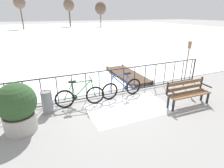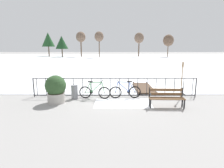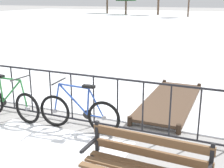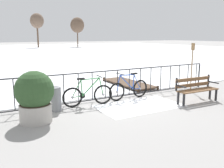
# 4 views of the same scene
# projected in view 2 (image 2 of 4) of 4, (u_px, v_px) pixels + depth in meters

# --- Properties ---
(ground_plane) EXTENTS (160.00, 160.00, 0.00)m
(ground_plane) POSITION_uv_depth(u_px,v_px,m) (114.00, 97.00, 10.37)
(ground_plane) COLOR gray
(frozen_pond) EXTENTS (80.00, 56.00, 0.03)m
(frozen_pond) POSITION_uv_depth(u_px,v_px,m) (112.00, 60.00, 38.19)
(frozen_pond) COLOR white
(frozen_pond) RESTS_ON ground
(snow_patch) EXTENTS (2.79, 1.66, 0.01)m
(snow_patch) POSITION_uv_depth(u_px,v_px,m) (122.00, 103.00, 9.19)
(snow_patch) COLOR white
(snow_patch) RESTS_ON ground
(railing_fence) EXTENTS (9.06, 0.06, 1.07)m
(railing_fence) POSITION_uv_depth(u_px,v_px,m) (114.00, 87.00, 10.25)
(railing_fence) COLOR #232328
(railing_fence) RESTS_ON ground
(bicycle_near_railing) EXTENTS (1.71, 0.52, 0.97)m
(bicycle_near_railing) POSITION_uv_depth(u_px,v_px,m) (125.00, 92.00, 10.02)
(bicycle_near_railing) COLOR black
(bicycle_near_railing) RESTS_ON ground
(bicycle_second) EXTENTS (1.71, 0.52, 0.97)m
(bicycle_second) POSITION_uv_depth(u_px,v_px,m) (94.00, 92.00, 9.95)
(bicycle_second) COLOR black
(bicycle_second) RESTS_ON ground
(park_bench) EXTENTS (1.61, 0.53, 0.89)m
(park_bench) POSITION_uv_depth(u_px,v_px,m) (166.00, 96.00, 8.55)
(park_bench) COLOR brown
(park_bench) RESTS_ON ground
(planter_with_shrub) EXTENTS (1.02, 1.02, 1.38)m
(planter_with_shrub) POSITION_uv_depth(u_px,v_px,m) (55.00, 89.00, 9.15)
(planter_with_shrub) COLOR #ADA8A0
(planter_with_shrub) RESTS_ON ground
(trash_bin) EXTENTS (0.35, 0.35, 0.73)m
(trash_bin) POSITION_uv_depth(u_px,v_px,m) (74.00, 92.00, 9.93)
(trash_bin) COLOR gray
(trash_bin) RESTS_ON ground
(oar_upright) EXTENTS (0.04, 0.16, 1.98)m
(oar_upright) POSITION_uv_depth(u_px,v_px,m) (182.00, 78.00, 9.69)
(oar_upright) COLOR #937047
(oar_upright) RESTS_ON ground
(wooden_dock) EXTENTS (1.10, 3.09, 0.20)m
(wooden_dock) POSITION_uv_depth(u_px,v_px,m) (143.00, 88.00, 12.10)
(wooden_dock) COLOR #4C3828
(wooden_dock) RESTS_ON ground
(tree_far_west) EXTENTS (2.22, 2.22, 6.34)m
(tree_far_west) POSITION_uv_depth(u_px,v_px,m) (99.00, 37.00, 45.66)
(tree_far_west) COLOR brown
(tree_far_west) RESTS_ON ground
(tree_west_mid) EXTENTS (3.44, 3.44, 6.42)m
(tree_west_mid) POSITION_uv_depth(u_px,v_px,m) (48.00, 40.00, 50.37)
(tree_west_mid) COLOR brown
(tree_west_mid) RESTS_ON ground
(tree_centre) EXTENTS (2.71, 2.71, 5.75)m
(tree_centre) POSITION_uv_depth(u_px,v_px,m) (168.00, 40.00, 48.12)
(tree_centre) COLOR brown
(tree_centre) RESTS_ON ground
(tree_east_mid) EXTENTS (2.53, 2.53, 6.35)m
(tree_east_mid) POSITION_uv_depth(u_px,v_px,m) (139.00, 38.00, 49.62)
(tree_east_mid) COLOR brown
(tree_east_mid) RESTS_ON ground
(tree_far_east) EXTENTS (2.49, 2.49, 6.54)m
(tree_far_east) POSITION_uv_depth(u_px,v_px,m) (81.00, 37.00, 48.92)
(tree_far_east) COLOR brown
(tree_far_east) RESTS_ON ground
(tree_extra) EXTENTS (3.21, 3.21, 5.40)m
(tree_extra) POSITION_uv_depth(u_px,v_px,m) (61.00, 42.00, 47.98)
(tree_extra) COLOR brown
(tree_extra) RESTS_ON ground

